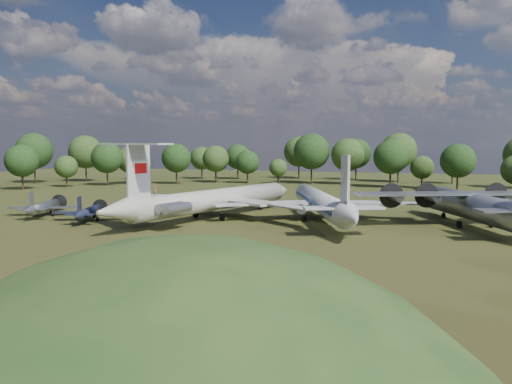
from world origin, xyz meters
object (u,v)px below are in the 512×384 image
(tu104_jet, at_px, (321,206))
(an12_transport, at_px, (472,210))
(person_on_il62, at_px, (155,190))
(il62_airliner, at_px, (216,204))
(small_prop_northwest, at_px, (44,209))
(small_prop_west, at_px, (89,214))

(tu104_jet, height_order, an12_transport, an12_transport)
(an12_transport, distance_m, person_on_il62, 46.40)
(il62_airliner, height_order, small_prop_northwest, il62_airliner)
(small_prop_west, xyz_separation_m, person_on_il62, (13.99, -3.41, 4.49))
(small_prop_northwest, bearing_deg, tu104_jet, -8.02)
(il62_airliner, xyz_separation_m, small_prop_west, (-17.84, -9.48, -1.31))
(small_prop_west, bearing_deg, il62_airliner, 6.74)
(tu104_jet, xyz_separation_m, person_on_il62, (-20.71, -16.02, 3.30))
(tu104_jet, bearing_deg, small_prop_west, 177.54)
(il62_airliner, distance_m, tu104_jet, 17.15)
(an12_transport, height_order, small_prop_west, an12_transport)
(an12_transport, relative_size, small_prop_northwest, 2.35)
(an12_transport, bearing_deg, small_prop_west, 170.27)
(small_prop_west, height_order, person_on_il62, person_on_il62)
(il62_airliner, relative_size, person_on_il62, 31.21)
(small_prop_northwest, bearing_deg, an12_transport, -11.53)
(person_on_il62, bearing_deg, tu104_jet, -121.24)
(small_prop_northwest, distance_m, person_on_il62, 25.72)
(tu104_jet, distance_m, person_on_il62, 26.39)
(tu104_jet, distance_m, small_prop_west, 36.94)
(tu104_jet, relative_size, small_prop_northwest, 2.82)
(il62_airliner, relative_size, small_prop_northwest, 3.01)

